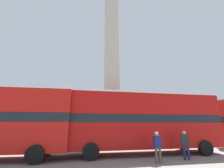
{
  "coord_description": "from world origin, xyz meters",
  "views": [
    {
      "loc": [
        -4.15,
        -17.56,
        2.09
      ],
      "look_at": [
        0.0,
        0.0,
        6.92
      ],
      "focal_mm": 24.0,
      "sensor_mm": 36.0,
      "label": 1
    }
  ],
  "objects_px": {
    "street_lamp": "(149,117)",
    "pedestrian_near_lamp": "(185,143)",
    "bus_b": "(143,120)",
    "monument_column": "(112,71)",
    "pedestrian_by_plinth": "(157,145)",
    "equestrian_statue": "(174,125)"
  },
  "relations": [
    {
      "from": "monument_column",
      "to": "bus_b",
      "type": "xyz_separation_m",
      "value": [
        0.8,
        -6.79,
        -6.19
      ]
    },
    {
      "from": "street_lamp",
      "to": "pedestrian_near_lamp",
      "type": "bearing_deg",
      "value": -99.14
    },
    {
      "from": "street_lamp",
      "to": "pedestrian_near_lamp",
      "type": "distance_m",
      "value": 7.11
    },
    {
      "from": "pedestrian_near_lamp",
      "to": "pedestrian_by_plinth",
      "type": "height_order",
      "value": "pedestrian_near_lamp"
    },
    {
      "from": "pedestrian_by_plinth",
      "to": "bus_b",
      "type": "bearing_deg",
      "value": -98.31
    },
    {
      "from": "street_lamp",
      "to": "pedestrian_near_lamp",
      "type": "relative_size",
      "value": 3.08
    },
    {
      "from": "monument_column",
      "to": "equestrian_statue",
      "type": "height_order",
      "value": "monument_column"
    },
    {
      "from": "monument_column",
      "to": "pedestrian_by_plinth",
      "type": "relative_size",
      "value": 14.03
    },
    {
      "from": "equestrian_statue",
      "to": "street_lamp",
      "type": "height_order",
      "value": "equestrian_statue"
    },
    {
      "from": "street_lamp",
      "to": "pedestrian_by_plinth",
      "type": "distance_m",
      "value": 8.0
    },
    {
      "from": "monument_column",
      "to": "pedestrian_by_plinth",
      "type": "height_order",
      "value": "monument_column"
    },
    {
      "from": "bus_b",
      "to": "monument_column",
      "type": "bearing_deg",
      "value": 99.65
    },
    {
      "from": "monument_column",
      "to": "street_lamp",
      "type": "xyz_separation_m",
      "value": [
        3.6,
        -2.26,
        -5.71
      ]
    },
    {
      "from": "bus_b",
      "to": "equestrian_statue",
      "type": "distance_m",
      "value": 13.28
    },
    {
      "from": "monument_column",
      "to": "street_lamp",
      "type": "bearing_deg",
      "value": -32.09
    },
    {
      "from": "monument_column",
      "to": "street_lamp",
      "type": "height_order",
      "value": "monument_column"
    },
    {
      "from": "monument_column",
      "to": "equestrian_statue",
      "type": "xyz_separation_m",
      "value": [
        10.11,
        2.67,
        -6.6
      ]
    },
    {
      "from": "bus_b",
      "to": "street_lamp",
      "type": "height_order",
      "value": "street_lamp"
    },
    {
      "from": "bus_b",
      "to": "pedestrian_by_plinth",
      "type": "relative_size",
      "value": 6.82
    },
    {
      "from": "monument_column",
      "to": "pedestrian_near_lamp",
      "type": "bearing_deg",
      "value": -74.43
    },
    {
      "from": "equestrian_statue",
      "to": "pedestrian_by_plinth",
      "type": "height_order",
      "value": "equestrian_statue"
    },
    {
      "from": "equestrian_statue",
      "to": "street_lamp",
      "type": "xyz_separation_m",
      "value": [
        -6.51,
        -4.93,
        0.88
      ]
    }
  ]
}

